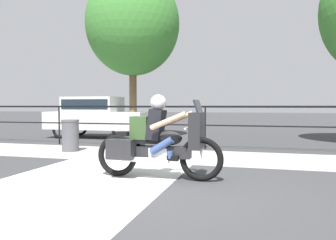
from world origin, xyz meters
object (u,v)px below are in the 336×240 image
(trash_bin, at_px, (70,136))
(tree_behind_car, at_px, (133,24))
(motorcycle, at_px, (158,141))
(parked_car, at_px, (97,115))

(trash_bin, height_order, tree_behind_car, tree_behind_car)
(trash_bin, bearing_deg, tree_behind_car, 83.86)
(motorcycle, height_order, parked_car, parked_car)
(tree_behind_car, bearing_deg, trash_bin, -96.14)
(parked_car, distance_m, tree_behind_car, 3.95)
(tree_behind_car, bearing_deg, parked_car, 177.84)
(tree_behind_car, bearing_deg, motorcycle, -65.24)
(parked_car, bearing_deg, tree_behind_car, -0.99)
(parked_car, bearing_deg, trash_bin, -71.65)
(parked_car, relative_size, tree_behind_car, 0.65)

